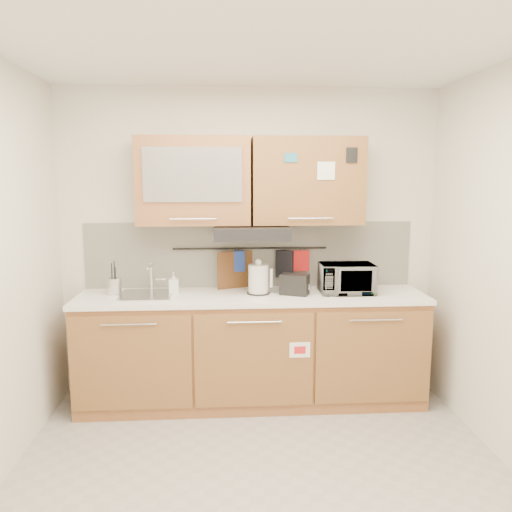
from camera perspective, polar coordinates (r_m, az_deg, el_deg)
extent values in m
plane|color=#9E9993|center=(3.33, 0.82, -24.90)|extent=(3.20, 3.20, 0.00)
plane|color=white|center=(2.87, 0.95, 23.99)|extent=(3.20, 3.20, 0.00)
plane|color=silver|center=(4.30, -0.71, 1.50)|extent=(3.20, 0.00, 3.20)
cube|color=#AB6D3C|center=(4.21, -0.47, -10.72)|extent=(2.80, 0.60, 0.88)
cube|color=black|center=(4.36, -0.46, -15.56)|extent=(2.80, 0.54, 0.10)
cube|color=brown|center=(3.97, -14.09, -11.80)|extent=(0.91, 0.02, 0.74)
cylinder|color=silver|center=(3.85, -14.33, -7.60)|extent=(0.41, 0.01, 0.01)
cube|color=brown|center=(3.91, -0.21, -11.84)|extent=(0.91, 0.02, 0.74)
cylinder|color=silver|center=(3.79, -0.19, -7.58)|extent=(0.41, 0.01, 0.01)
cube|color=brown|center=(4.07, 13.29, -11.23)|extent=(0.91, 0.02, 0.74)
cylinder|color=silver|center=(3.95, 13.56, -7.12)|extent=(0.41, 0.01, 0.01)
cube|color=white|center=(4.07, -0.47, -4.66)|extent=(2.82, 0.62, 0.04)
cube|color=silver|center=(4.30, -0.70, 0.16)|extent=(2.80, 0.02, 0.56)
cube|color=#AB6D3C|center=(4.09, -7.11, 8.50)|extent=(0.90, 0.35, 0.70)
cube|color=silver|center=(3.91, -7.28, 9.21)|extent=(0.76, 0.02, 0.42)
cube|color=brown|center=(4.14, 5.84, 8.52)|extent=(0.90, 0.35, 0.70)
cube|color=white|center=(3.99, 8.02, 9.62)|extent=(0.14, 0.00, 0.14)
cube|color=black|center=(4.04, -0.53, 2.73)|extent=(0.60, 0.46, 0.10)
cube|color=silver|center=(4.12, -12.41, -4.49)|extent=(0.42, 0.40, 0.03)
cylinder|color=silver|center=(4.24, -11.87, -2.35)|extent=(0.03, 0.03, 0.24)
cylinder|color=silver|center=(4.15, -12.07, -1.21)|extent=(0.02, 0.18, 0.02)
cylinder|color=black|center=(4.26, -0.67, 0.88)|extent=(1.30, 0.02, 0.02)
cylinder|color=silver|center=(4.19, -15.86, -3.36)|extent=(0.12, 0.12, 0.14)
cylinder|color=black|center=(4.19, -16.11, -2.54)|extent=(0.01, 0.01, 0.26)
cylinder|color=black|center=(4.16, -15.74, -2.78)|extent=(0.01, 0.01, 0.23)
cylinder|color=black|center=(4.19, -15.85, -2.39)|extent=(0.01, 0.01, 0.28)
cylinder|color=black|center=(4.17, -16.12, -2.98)|extent=(0.01, 0.01, 0.20)
cylinder|color=silver|center=(4.06, 0.28, -2.69)|extent=(0.17, 0.17, 0.24)
sphere|color=silver|center=(4.03, 0.28, -0.72)|extent=(0.05, 0.05, 0.05)
cube|color=silver|center=(4.06, 1.73, -2.51)|extent=(0.02, 0.03, 0.15)
cylinder|color=black|center=(4.08, 0.28, -4.23)|extent=(0.18, 0.18, 0.01)
cube|color=black|center=(4.05, 4.44, -3.26)|extent=(0.25, 0.21, 0.17)
cube|color=black|center=(4.04, 3.91, -2.17)|extent=(0.09, 0.11, 0.01)
cube|color=black|center=(4.02, 5.00, -2.24)|extent=(0.09, 0.11, 0.01)
imported|color=#999999|center=(4.16, 10.30, -2.53)|extent=(0.44, 0.30, 0.24)
imported|color=#999999|center=(4.14, -9.39, -3.03)|extent=(0.09, 0.09, 0.17)
cube|color=brown|center=(4.27, -2.33, -2.10)|extent=(0.31, 0.14, 0.40)
cube|color=navy|center=(4.26, -2.01, -0.60)|extent=(0.11, 0.04, 0.18)
cube|color=black|center=(4.29, 3.28, -0.94)|extent=(0.15, 0.10, 0.24)
cube|color=#B31718|center=(4.30, 5.15, -0.53)|extent=(0.15, 0.03, 0.18)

